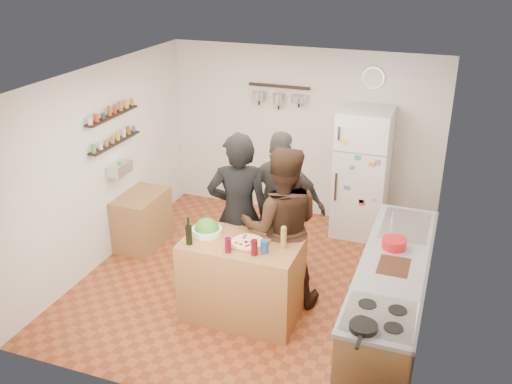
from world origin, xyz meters
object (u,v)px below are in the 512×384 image
at_px(prep_island, 242,279).
at_px(counter_run, 390,302).
at_px(wall_clock, 373,78).
at_px(fridge, 362,173).
at_px(skillet, 363,327).
at_px(salt_canister, 264,247).
at_px(wine_bottle, 189,235).
at_px(person_center, 281,227).
at_px(red_bowl, 394,243).
at_px(pepper_mill, 284,239).
at_px(person_back, 281,206).
at_px(person_left, 239,214).
at_px(salad_bowl, 207,231).
at_px(side_table, 142,220).

distance_m(prep_island, counter_run, 1.58).
bearing_deg(wall_clock, counter_run, -74.08).
bearing_deg(fridge, skillet, -79.41).
height_order(prep_island, salt_canister, salt_canister).
bearing_deg(wine_bottle, person_center, 38.83).
distance_m(wine_bottle, wall_clock, 3.45).
bearing_deg(red_bowl, wine_bottle, -162.70).
height_order(pepper_mill, fridge, fridge).
height_order(salt_canister, skillet, salt_canister).
height_order(wine_bottle, person_back, person_back).
bearing_deg(person_left, pepper_mill, 126.62).
bearing_deg(wine_bottle, prep_island, 23.75).
relative_size(counter_run, skillet, 11.14).
height_order(person_left, red_bowl, person_left).
height_order(salad_bowl, side_table, salad_bowl).
bearing_deg(side_table, skillet, -32.15).
bearing_deg(person_back, fridge, -117.25).
bearing_deg(person_center, red_bowl, 160.96).
relative_size(person_back, red_bowl, 7.32).
bearing_deg(pepper_mill, side_table, 156.53).
bearing_deg(skillet, salt_canister, 141.85).
bearing_deg(fridge, salt_canister, -101.72).
distance_m(prep_island, salt_canister, 0.61).
distance_m(salad_bowl, red_bowl, 1.98).
bearing_deg(prep_island, counter_run, 4.74).
height_order(red_bowl, wall_clock, wall_clock).
bearing_deg(fridge, wall_clock, 90.00).
height_order(wall_clock, side_table, wall_clock).
xyz_separation_m(salt_canister, person_back, (-0.18, 1.10, -0.06)).
xyz_separation_m(red_bowl, side_table, (-3.39, 0.64, -0.61)).
relative_size(person_center, skillet, 7.91).
distance_m(pepper_mill, person_center, 0.41).
xyz_separation_m(person_back, wall_clock, (0.71, 1.78, 1.23)).
bearing_deg(pepper_mill, skillet, -46.81).
bearing_deg(person_back, side_table, -3.33).
height_order(person_center, counter_run, person_center).
bearing_deg(salt_canister, person_center, 89.29).
bearing_deg(skillet, person_back, 123.75).
xyz_separation_m(person_left, counter_run, (1.81, -0.37, -0.52)).
distance_m(wine_bottle, pepper_mill, 0.99).
relative_size(prep_island, salad_bowl, 3.83).
bearing_deg(skillet, salad_bowl, 150.00).
relative_size(wine_bottle, fridge, 0.12).
relative_size(pepper_mill, red_bowl, 0.78).
bearing_deg(wine_bottle, wall_clock, 65.97).
bearing_deg(person_back, pepper_mill, 108.02).
distance_m(salad_bowl, salt_canister, 0.74).
height_order(prep_island, skillet, skillet).
distance_m(salt_canister, person_center, 0.55).
bearing_deg(pepper_mill, salt_canister, -131.42).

